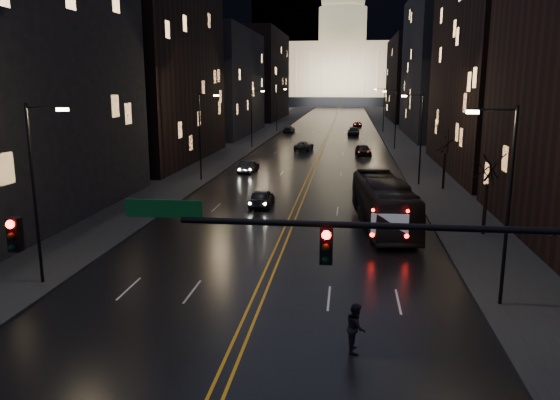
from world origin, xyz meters
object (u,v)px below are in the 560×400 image
(bus, at_px, (384,203))
(oncoming_car_b, at_px, (248,167))
(receding_car_a, at_px, (361,181))
(traffic_signal, at_px, (417,267))
(oncoming_car_a, at_px, (262,198))
(pedestrian_b, at_px, (356,327))

(bus, bearing_deg, oncoming_car_b, 115.33)
(oncoming_car_b, distance_m, receding_car_a, 14.60)
(bus, distance_m, receding_car_a, 14.65)
(traffic_signal, xyz_separation_m, bus, (0.65, 23.45, -3.39))
(bus, bearing_deg, receding_car_a, 88.66)
(bus, height_order, oncoming_car_b, bus)
(receding_car_a, bearing_deg, bus, -83.80)
(receding_car_a, bearing_deg, oncoming_car_a, -130.85)
(oncoming_car_b, distance_m, pedestrian_b, 42.31)
(bus, height_order, pedestrian_b, bus)
(oncoming_car_a, bearing_deg, bus, 150.71)
(traffic_signal, height_order, receding_car_a, traffic_signal)
(traffic_signal, relative_size, receding_car_a, 3.97)
(bus, bearing_deg, oncoming_car_a, 143.73)
(traffic_signal, distance_m, pedestrian_b, 6.66)
(oncoming_car_b, xyz_separation_m, receding_car_a, (12.42, -7.68, 0.03))
(receding_car_a, xyz_separation_m, pedestrian_b, (-0.83, -33.01, 0.22))
(oncoming_car_b, bearing_deg, traffic_signal, 112.37)
(traffic_signal, xyz_separation_m, oncoming_car_b, (-13.01, 45.70, -4.41))
(traffic_signal, xyz_separation_m, pedestrian_b, (-1.43, 5.00, -4.16))
(oncoming_car_b, height_order, receding_car_a, receding_car_a)
(oncoming_car_b, bearing_deg, pedestrian_b, 112.37)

